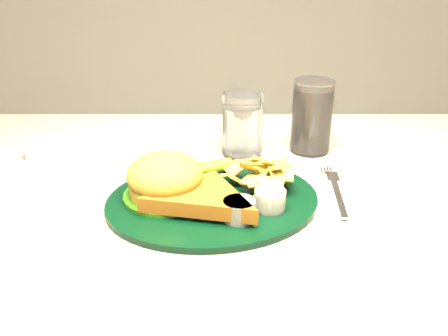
% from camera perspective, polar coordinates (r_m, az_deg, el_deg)
% --- Properties ---
extents(dinner_plate, '(0.37, 0.33, 0.07)m').
position_cam_1_polar(dinner_plate, '(0.74, -1.29, -1.64)').
color(dinner_plate, black).
rests_on(dinner_plate, table).
extents(water_glass, '(0.09, 0.09, 0.12)m').
position_cam_1_polar(water_glass, '(0.91, 2.12, 5.02)').
color(water_glass, white).
rests_on(water_glass, table).
extents(cola_glass, '(0.09, 0.09, 0.14)m').
position_cam_1_polar(cola_glass, '(0.93, 10.00, 5.81)').
color(cola_glass, black).
rests_on(cola_glass, table).
extents(fork_napkin, '(0.13, 0.16, 0.01)m').
position_cam_1_polar(fork_napkin, '(0.79, 12.88, -3.17)').
color(fork_napkin, white).
rests_on(fork_napkin, table).
extents(ramekin, '(0.04, 0.04, 0.03)m').
position_cam_1_polar(ramekin, '(0.97, -20.75, 1.80)').
color(ramekin, white).
rests_on(ramekin, table).
extents(wrapped_straw, '(0.17, 0.17, 0.01)m').
position_cam_1_polar(wrapped_straw, '(0.93, -6.11, 1.67)').
color(wrapped_straw, white).
rests_on(wrapped_straw, table).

